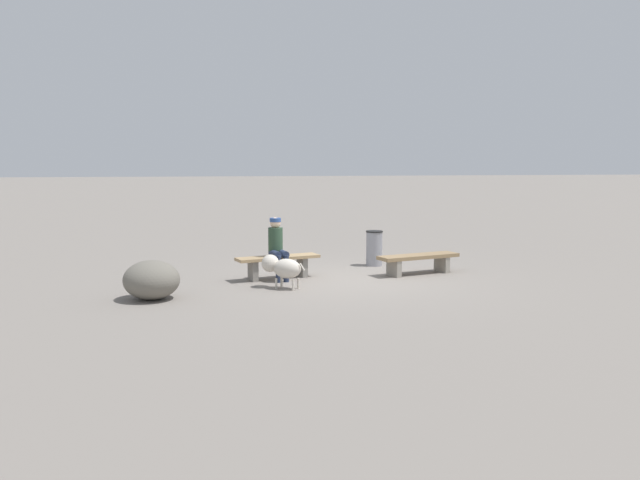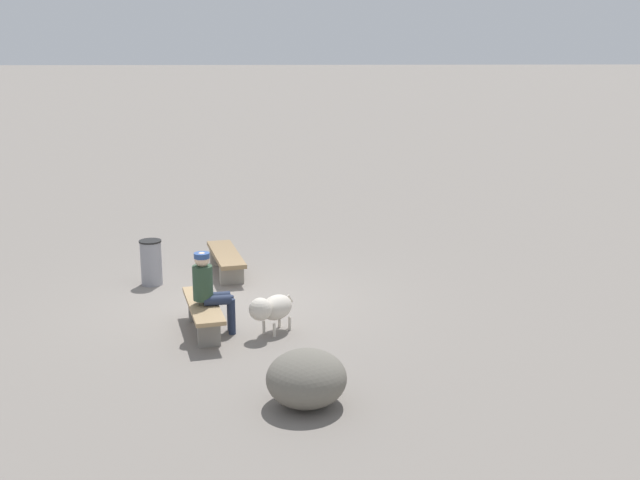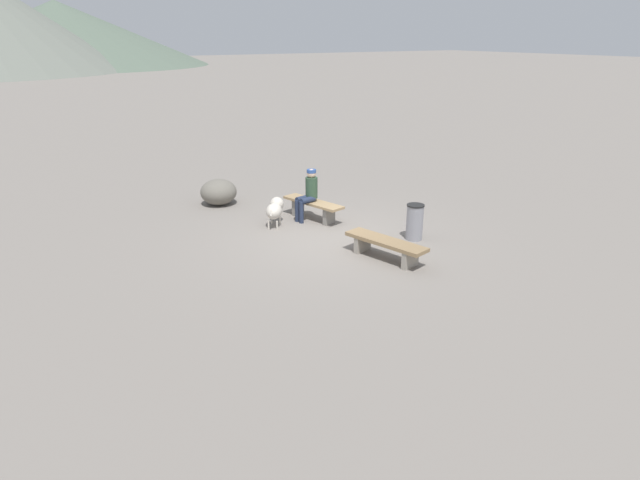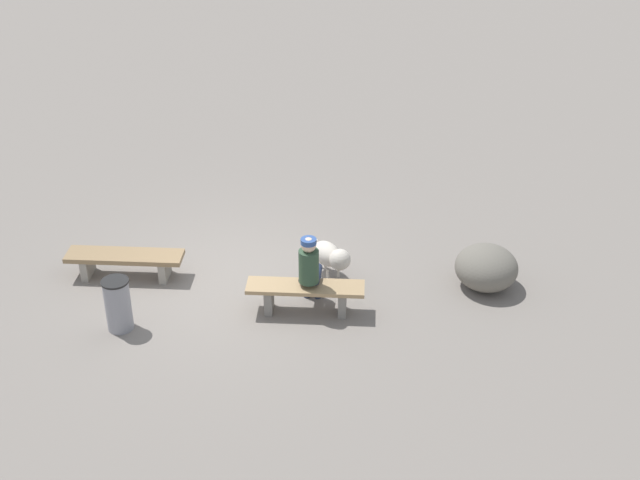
# 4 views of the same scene
# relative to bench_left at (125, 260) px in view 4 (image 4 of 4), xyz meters

# --- Properties ---
(ground) EXTENTS (210.00, 210.00, 0.06)m
(ground) POSITION_rel_bench_left_xyz_m (1.63, 0.34, -0.34)
(ground) COLOR gray
(bench_left) EXTENTS (1.91, 0.89, 0.42)m
(bench_left) POSITION_rel_bench_left_xyz_m (0.00, 0.00, 0.00)
(bench_left) COLOR gray
(bench_left) RESTS_ON ground
(bench_right) EXTENTS (1.81, 0.84, 0.47)m
(bench_right) POSITION_rel_bench_left_xyz_m (3.06, -0.08, 0.03)
(bench_right) COLOR gray
(bench_right) RESTS_ON ground
(seated_person) EXTENTS (0.39, 0.62, 1.28)m
(seated_person) POSITION_rel_bench_left_xyz_m (3.09, 0.03, 0.43)
(seated_person) COLOR #2D4733
(seated_person) RESTS_ON ground
(dog) EXTENTS (0.80, 0.73, 0.64)m
(dog) POSITION_rel_bench_left_xyz_m (3.14, 0.94, 0.10)
(dog) COLOR beige
(dog) RESTS_ON ground
(trash_bin) EXTENTS (0.40, 0.40, 0.82)m
(trash_bin) POSITION_rel_bench_left_xyz_m (0.60, -1.29, 0.10)
(trash_bin) COLOR gray
(trash_bin) RESTS_ON ground
(boulder) EXTENTS (1.39, 1.39, 0.69)m
(boulder) POSITION_rel_bench_left_xyz_m (5.53, 1.43, 0.04)
(boulder) COLOR #6B665B
(boulder) RESTS_ON ground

